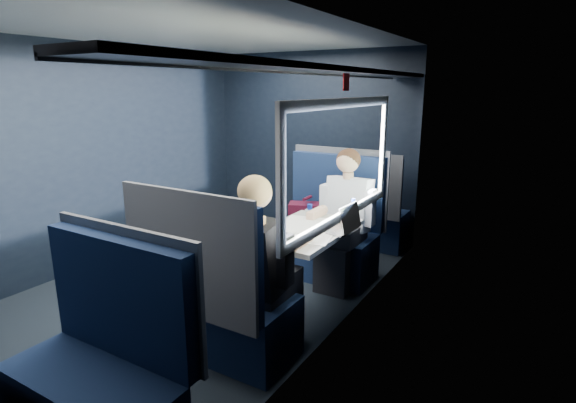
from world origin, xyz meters
The scene contains 13 objects.
ground centered at (0.00, 0.00, -0.01)m, with size 2.80×4.20×0.01m, color black.
room_shell centered at (0.02, 0.00, 1.48)m, with size 3.00×4.40×2.40m.
table centered at (1.03, 0.00, 0.66)m, with size 0.62×1.00×0.74m.
seat_bay_near centered at (0.84, 0.87, 0.42)m, with size 1.04×0.62×1.26m.
seat_bay_far centered at (0.85, -0.87, 0.41)m, with size 1.04×0.62×1.26m.
seat_row_front centered at (0.85, 1.80, 0.41)m, with size 1.04×0.51×1.16m.
seat_row_back centered at (0.85, -1.80, 0.41)m, with size 1.04×0.51×1.16m.
man centered at (1.10, 0.70, 0.72)m, with size 0.53×0.56×1.32m.
woman centered at (1.10, -0.71, 0.73)m, with size 0.53×0.56×1.32m.
papers centered at (1.07, 0.00, 0.74)m, with size 0.48×0.70×0.01m, color white.
laptop centered at (1.35, 0.10, 0.80)m, with size 0.25×0.31×0.23m.
bottle_small centered at (1.33, 0.34, 0.84)m, with size 0.06×0.06×0.22m.
cup centered at (1.21, 0.44, 0.78)m, with size 0.07×0.07×0.09m, color white.
Camera 1 is at (2.71, -3.05, 1.85)m, focal length 28.00 mm.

